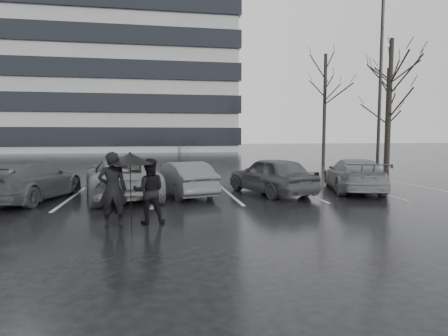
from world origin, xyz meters
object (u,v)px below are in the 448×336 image
Objects in this scene: lamp_post at (380,94)px; tree_ne at (387,117)px; pedestrian_left at (113,190)px; car_main at (271,175)px; car_west_b at (121,178)px; car_east at (354,175)px; tree_east at (389,105)px; tree_north at (325,109)px; pedestrian_right at (149,191)px; car_west_c at (30,181)px; car_west_a at (184,179)px.

lamp_post reaches higher than tree_ne.
car_main is at bearing -141.68° from pedestrian_left.
car_west_b reaches higher than car_east.
tree_east reaches higher than car_east.
tree_ne is 0.82× the size of tree_north.
car_west_c is at bearing -44.73° from pedestrian_right.
car_main is 0.48× the size of tree_north.
car_east is at bearing -127.59° from tree_ne.
car_west_c reaches higher than car_east.
car_main is 3.23m from car_west_a.
lamp_post is (12.83, 9.54, 3.49)m from pedestrian_left.
car_west_a is 0.46× the size of tree_east.
car_west_b is at bearing -19.35° from car_main.
car_main is 0.51× the size of tree_east.
pedestrian_right is at bearing -136.70° from tree_ne.
car_main is 8.34m from car_west_c.
tree_east is 7.08m from tree_north.
car_west_c is at bearing 16.92° from car_east.
car_west_a is 4.83m from pedestrian_left.
tree_east is 0.94× the size of tree_north.
car_west_b is 2.95m from car_west_c.
tree_north is (14.27, 14.66, 3.57)m from car_west_b.
tree_east reaches higher than car_west_b.
car_west_c is 0.58× the size of tree_east.
car_west_b is 2.72× the size of pedestrian_left.
car_main is 5.40m from car_west_b.
car_west_b is at bearing -75.68° from pedestrian_right.
car_main is 0.83× the size of car_west_b.
tree_east is at bearing -165.55° from car_west_a.
car_main reaches higher than car_east.
tree_east reaches higher than pedestrian_left.
car_west_b reaches higher than car_west_a.
lamp_post is at bearing -126.14° from tree_ne.
car_main is at bearing 161.02° from car_west_a.
pedestrian_right is (0.84, 0.26, -0.09)m from pedestrian_left.
pedestrian_right is at bearing -125.17° from tree_north.
tree_east reaches higher than car_west_c.
car_west_c is 22.99m from tree_north.
pedestrian_right is 0.23× the size of tree_ne.
car_main is at bearing -137.82° from pedestrian_right.
tree_north is (-1.00, 7.00, 0.25)m from tree_east.
tree_north is at bearing -145.30° from car_west_a.
car_east is (8.78, -0.02, -0.04)m from car_west_b.
car_main is 2.25× the size of pedestrian_left.
lamp_post is (7.65, 5.32, 3.70)m from car_main.
car_west_c is 2.56× the size of pedestrian_left.
car_east is at bearing 163.60° from car_main.
car_west_a is 0.81× the size of car_west_c.
tree_ne is (17.55, 16.00, 2.60)m from pedestrian_left.
pedestrian_right reaches higher than car_west_a.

